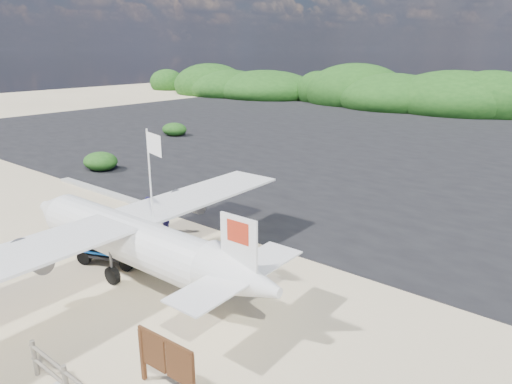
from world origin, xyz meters
TOP-DOWN VIEW (x-y plane):
  - ground at (0.00, 0.00)m, footprint 160.00×160.00m
  - asphalt_apron at (0.00, 30.00)m, footprint 90.00×50.00m
  - lagoon at (-9.00, 1.50)m, footprint 9.00×7.00m
  - vegetation_band at (0.00, 55.00)m, footprint 124.00×8.00m
  - baggage_cart at (-1.07, 0.08)m, footprint 2.95×2.34m
  - flagpole at (1.04, 0.50)m, footprint 1.16×0.72m
  - crew_a at (-1.79, 3.41)m, footprint 0.68×0.57m
  - crew_b at (-1.82, 2.50)m, footprint 1.14×1.02m

SIDE VIEW (x-z plane):
  - ground at x=0.00m, z-range 0.00..0.00m
  - asphalt_apron at x=0.00m, z-range -0.02..0.02m
  - lagoon at x=-9.00m, z-range -0.20..0.20m
  - vegetation_band at x=0.00m, z-range -2.20..2.20m
  - baggage_cart at x=-1.07m, z-range -0.65..0.65m
  - flagpole at x=1.04m, z-range -2.70..2.70m
  - crew_a at x=-1.79m, z-range 0.00..1.60m
  - crew_b at x=-1.82m, z-range 0.00..1.92m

